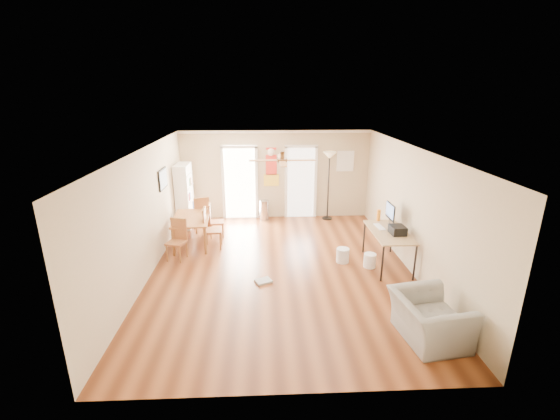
{
  "coord_description": "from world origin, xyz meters",
  "views": [
    {
      "loc": [
        -0.36,
        -7.31,
        3.71
      ],
      "look_at": [
        0.0,
        0.6,
        1.15
      ],
      "focal_mm": 24.01,
      "sensor_mm": 36.0,
      "label": 1
    }
  ],
  "objects_px": {
    "torchiere_lamp": "(328,186)",
    "wastebasket_b": "(370,260)",
    "computer_desk": "(387,248)",
    "trash_can": "(264,210)",
    "printer": "(398,230)",
    "dining_chair_far": "(201,214)",
    "dining_chair_right_a": "(216,220)",
    "dining_chair_right_b": "(213,228)",
    "wastebasket_a": "(343,255)",
    "bookshelf": "(184,196)",
    "dining_chair_near": "(176,240)",
    "armchair": "(429,319)",
    "dining_table": "(192,231)"
  },
  "relations": [
    {
      "from": "trash_can",
      "to": "wastebasket_b",
      "type": "bearing_deg",
      "value": -54.61
    },
    {
      "from": "torchiere_lamp",
      "to": "armchair",
      "type": "height_order",
      "value": "torchiere_lamp"
    },
    {
      "from": "torchiere_lamp",
      "to": "computer_desk",
      "type": "bearing_deg",
      "value": -75.94
    },
    {
      "from": "computer_desk",
      "to": "torchiere_lamp",
      "type": "bearing_deg",
      "value": 104.06
    },
    {
      "from": "wastebasket_a",
      "to": "armchair",
      "type": "relative_size",
      "value": 0.3
    },
    {
      "from": "armchair",
      "to": "trash_can",
      "type": "bearing_deg",
      "value": 15.61
    },
    {
      "from": "dining_chair_right_a",
      "to": "trash_can",
      "type": "height_order",
      "value": "dining_chair_right_a"
    },
    {
      "from": "trash_can",
      "to": "printer",
      "type": "height_order",
      "value": "printer"
    },
    {
      "from": "dining_chair_near",
      "to": "trash_can",
      "type": "distance_m",
      "value": 3.31
    },
    {
      "from": "dining_chair_right_b",
      "to": "wastebasket_a",
      "type": "distance_m",
      "value": 3.16
    },
    {
      "from": "dining_table",
      "to": "armchair",
      "type": "xyz_separation_m",
      "value": [
        4.3,
        -3.95,
        0.0
      ]
    },
    {
      "from": "dining_chair_right_b",
      "to": "torchiere_lamp",
      "type": "xyz_separation_m",
      "value": [
        3.14,
        2.0,
        0.5
      ]
    },
    {
      "from": "bookshelf",
      "to": "trash_can",
      "type": "height_order",
      "value": "bookshelf"
    },
    {
      "from": "dining_chair_right_b",
      "to": "trash_can",
      "type": "xyz_separation_m",
      "value": [
        1.25,
        2.0,
        -0.21
      ]
    },
    {
      "from": "torchiere_lamp",
      "to": "computer_desk",
      "type": "height_order",
      "value": "torchiere_lamp"
    },
    {
      "from": "trash_can",
      "to": "computer_desk",
      "type": "xyz_separation_m",
      "value": [
        2.68,
        -3.15,
        0.1
      ]
    },
    {
      "from": "printer",
      "to": "armchair",
      "type": "bearing_deg",
      "value": -100.51
    },
    {
      "from": "dining_chair_far",
      "to": "printer",
      "type": "distance_m",
      "value": 5.15
    },
    {
      "from": "bookshelf",
      "to": "wastebasket_b",
      "type": "distance_m",
      "value": 5.31
    },
    {
      "from": "dining_chair_near",
      "to": "dining_chair_far",
      "type": "distance_m",
      "value": 1.81
    },
    {
      "from": "computer_desk",
      "to": "wastebasket_b",
      "type": "distance_m",
      "value": 0.47
    },
    {
      "from": "dining_chair_right_b",
      "to": "armchair",
      "type": "xyz_separation_m",
      "value": [
        3.75,
        -3.71,
        -0.15
      ]
    },
    {
      "from": "bookshelf",
      "to": "computer_desk",
      "type": "height_order",
      "value": "bookshelf"
    },
    {
      "from": "trash_can",
      "to": "wastebasket_b",
      "type": "xyz_separation_m",
      "value": [
        2.29,
        -3.22,
        -0.14
      ]
    },
    {
      "from": "dining_chair_far",
      "to": "wastebasket_b",
      "type": "height_order",
      "value": "dining_chair_far"
    },
    {
      "from": "trash_can",
      "to": "wastebasket_a",
      "type": "distance_m",
      "value": 3.43
    },
    {
      "from": "computer_desk",
      "to": "armchair",
      "type": "height_order",
      "value": "computer_desk"
    },
    {
      "from": "dining_chair_far",
      "to": "printer",
      "type": "relative_size",
      "value": 2.87
    },
    {
      "from": "torchiere_lamp",
      "to": "wastebasket_b",
      "type": "distance_m",
      "value": 3.35
    },
    {
      "from": "printer",
      "to": "wastebasket_b",
      "type": "distance_m",
      "value": 0.9
    },
    {
      "from": "bookshelf",
      "to": "torchiere_lamp",
      "type": "height_order",
      "value": "torchiere_lamp"
    },
    {
      "from": "dining_chair_near",
      "to": "armchair",
      "type": "relative_size",
      "value": 0.85
    },
    {
      "from": "dining_table",
      "to": "dining_chair_near",
      "type": "distance_m",
      "value": 0.9
    },
    {
      "from": "dining_chair_right_b",
      "to": "wastebasket_a",
      "type": "bearing_deg",
      "value": -110.74
    },
    {
      "from": "trash_can",
      "to": "printer",
      "type": "relative_size",
      "value": 1.72
    },
    {
      "from": "dining_chair_right_a",
      "to": "dining_chair_far",
      "type": "xyz_separation_m",
      "value": [
        -0.46,
        0.42,
        0.05
      ]
    },
    {
      "from": "dining_chair_right_a",
      "to": "torchiere_lamp",
      "type": "bearing_deg",
      "value": -73.91
    },
    {
      "from": "dining_chair_far",
      "to": "armchair",
      "type": "distance_m",
      "value": 6.43
    },
    {
      "from": "wastebasket_a",
      "to": "bookshelf",
      "type": "bearing_deg",
      "value": 147.87
    },
    {
      "from": "dining_table",
      "to": "torchiere_lamp",
      "type": "xyz_separation_m",
      "value": [
        3.69,
        1.76,
        0.65
      ]
    },
    {
      "from": "dining_chair_near",
      "to": "wastebasket_b",
      "type": "height_order",
      "value": "dining_chair_near"
    },
    {
      "from": "printer",
      "to": "dining_chair_far",
      "type": "bearing_deg",
      "value": 148.06
    },
    {
      "from": "dining_chair_right_a",
      "to": "dining_chair_near",
      "type": "relative_size",
      "value": 0.96
    },
    {
      "from": "computer_desk",
      "to": "trash_can",
      "type": "bearing_deg",
      "value": 130.34
    },
    {
      "from": "dining_chair_right_b",
      "to": "dining_table",
      "type": "bearing_deg",
      "value": 63.22
    },
    {
      "from": "trash_can",
      "to": "computer_desk",
      "type": "relative_size",
      "value": 0.4
    },
    {
      "from": "dining_chair_right_a",
      "to": "dining_chair_right_b",
      "type": "distance_m",
      "value": 0.74
    },
    {
      "from": "bookshelf",
      "to": "torchiere_lamp",
      "type": "relative_size",
      "value": 0.89
    },
    {
      "from": "dining_chair_right_b",
      "to": "armchair",
      "type": "height_order",
      "value": "dining_chair_right_b"
    },
    {
      "from": "computer_desk",
      "to": "wastebasket_b",
      "type": "bearing_deg",
      "value": -170.35
    }
  ]
}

